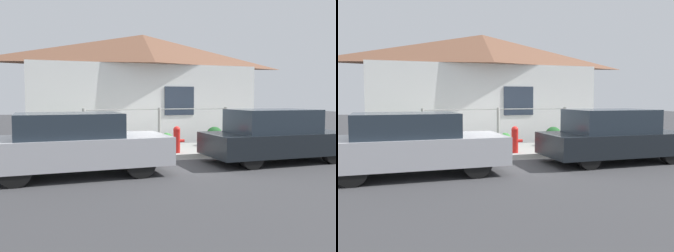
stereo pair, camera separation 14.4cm
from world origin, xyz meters
The scene contains 10 objects.
ground_plane centered at (0.00, 0.00, 0.00)m, with size 60.00×60.00×0.00m, color #38383A.
sidewalk centered at (0.00, 1.17, 0.07)m, with size 24.00×2.34×0.14m.
house centered at (0.00, 4.01, 3.17)m, with size 8.52×2.23×3.96m.
fence centered at (0.00, 2.19, 0.80)m, with size 4.90×0.10×1.20m.
car_left centered at (-3.01, -1.09, 0.68)m, with size 3.93×1.71×1.35m.
car_right centered at (2.08, -1.08, 0.67)m, with size 3.80×1.74×1.37m.
fire_hydrant centered at (-0.10, 0.36, 0.53)m, with size 0.44×0.20×0.74m.
potted_plant_near_hydrant centered at (-0.05, 1.35, 0.41)m, with size 0.34×0.34×0.47m.
potted_plant_by_fence centered at (-3.18, 1.92, 0.51)m, with size 0.57×0.57×0.67m.
potted_plant_corner centered at (1.60, 1.42, 0.46)m, with size 0.51×0.51×0.60m.
Camera 2 is at (-3.66, -9.30, 1.68)m, focal length 40.00 mm.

